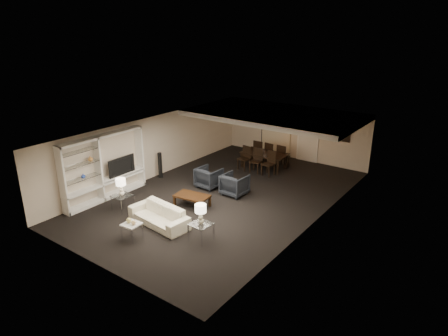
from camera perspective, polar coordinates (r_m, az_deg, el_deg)
name	(u,v)px	position (r m, az deg, el deg)	size (l,w,h in m)	color
floor	(224,196)	(14.59, 0.00, -4.06)	(11.00, 11.00, 0.00)	black
ceiling	(224,130)	(13.76, 0.00, 5.49)	(7.00, 11.00, 0.02)	silver
wall_back	(294,132)	(18.66, 10.04, 5.10)	(7.00, 0.02, 2.50)	beige
wall_front	(94,223)	(10.56, -18.03, -7.50)	(7.00, 0.02, 2.50)	beige
wall_left	(154,147)	(16.33, -9.98, 2.97)	(0.02, 11.00, 2.50)	beige
wall_right	(316,186)	(12.53, 13.06, -2.58)	(0.02, 11.00, 2.50)	beige
ceiling_soffit	(274,115)	(16.67, 7.17, 7.55)	(7.00, 4.00, 0.20)	silver
curtains	(276,130)	(19.00, 7.49, 5.35)	(1.50, 0.12, 2.40)	beige
door	(308,139)	(18.41, 11.91, 4.12)	(0.90, 0.05, 2.10)	silver
painting	(339,133)	(17.77, 16.11, 4.87)	(0.95, 0.04, 0.65)	#142D38
media_unit	(104,167)	(14.63, -16.71, 0.07)	(0.38, 3.40, 2.35)	white
pendant_light	(280,127)	(16.64, 8.00, 5.79)	(0.52, 0.52, 0.24)	#D8591E
sofa	(159,215)	(12.69, -9.30, -6.67)	(2.12, 0.83, 0.62)	beige
coffee_table	(192,201)	(13.78, -4.57, -4.69)	(1.16, 0.68, 0.42)	black
armchair_left	(209,177)	(15.27, -2.17, -1.36)	(0.84, 0.87, 0.79)	black
armchair_right	(235,184)	(14.60, 1.54, -2.37)	(0.84, 0.87, 0.79)	black
side_table_left	(123,203)	(13.87, -14.29, -4.83)	(0.58, 0.58, 0.54)	white
side_table_right	(201,232)	(11.68, -3.30, -9.12)	(0.58, 0.58, 0.54)	white
table_lamp_left	(121,187)	(13.65, -14.49, -2.65)	(0.33, 0.33, 0.60)	white
table_lamp_right	(201,214)	(11.41, -3.35, -6.62)	(0.33, 0.33, 0.60)	#E9E4C4
marble_table	(132,231)	(12.08, -13.00, -8.77)	(0.48, 0.48, 0.48)	white
gold_gourd_a	(129,220)	(12.00, -13.44, -7.28)	(0.15, 0.15, 0.15)	#D1C16E
gold_gourd_b	(134,223)	(11.86, -12.79, -7.60)	(0.14, 0.14, 0.14)	#DAB273
television	(120,165)	(15.01, -14.69, 0.38)	(0.15, 1.14, 0.66)	black
vase_blue	(83,176)	(14.17, -19.48, -1.05)	(0.15, 0.15, 0.16)	#2744AC
vase_amber	(90,158)	(14.19, -18.57, 1.31)	(0.18, 0.18, 0.19)	#D18D45
floor_speaker	(160,165)	(16.35, -9.12, 0.39)	(0.12, 0.12, 1.07)	black
dining_table	(264,161)	(17.37, 5.69, 1.05)	(1.94, 1.08, 0.68)	black
chair_nl	(244,158)	(17.09, 2.87, 1.39)	(0.47, 0.47, 1.01)	black
chair_nm	(256,161)	(16.78, 4.58, 1.01)	(0.47, 0.47, 1.01)	black
chair_nr	(268,164)	(16.50, 6.35, 0.60)	(0.47, 0.47, 1.01)	black
chair_fl	(260,151)	(18.14, 5.13, 2.45)	(0.47, 0.47, 1.01)	black
chair_fm	(271,153)	(17.85, 6.78, 2.10)	(0.47, 0.47, 1.01)	black
chair_fr	(283,156)	(17.58, 8.48, 1.74)	(0.47, 0.47, 1.01)	black
floor_lamp	(262,140)	(18.66, 5.39, 4.06)	(0.25, 0.25, 1.71)	black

